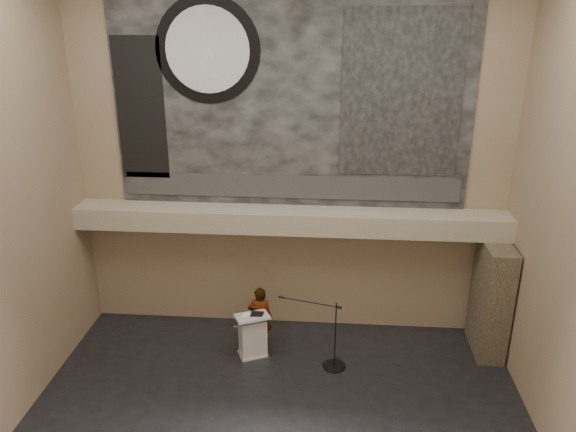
{
  "coord_description": "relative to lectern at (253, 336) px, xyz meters",
  "views": [
    {
      "loc": [
        0.93,
        -8.44,
        7.69
      ],
      "look_at": [
        0.0,
        3.2,
        3.2
      ],
      "focal_mm": 35.0,
      "sensor_mm": 36.0,
      "label": 1
    }
  ],
  "objects": [
    {
      "name": "banner",
      "position": [
        0.74,
        1.57,
        5.15
      ],
      "size": [
        8.0,
        0.05,
        5.0
      ],
      "primitive_type": "cube",
      "color": "black",
      "rests_on": "wall_back"
    },
    {
      "name": "papers",
      "position": [
        -0.12,
        -0.03,
        0.55
      ],
      "size": [
        0.21,
        0.28,
        0.0
      ],
      "primitive_type": "cube",
      "rotation": [
        0.0,
        0.0,
        -0.11
      ],
      "color": "white",
      "rests_on": "lectern"
    },
    {
      "name": "wall_front",
      "position": [
        0.74,
        -6.4,
        3.7
      ],
      "size": [
        10.0,
        0.02,
        8.5
      ],
      "primitive_type": "cube",
      "color": "#8B7158",
      "rests_on": "floor"
    },
    {
      "name": "wall_back",
      "position": [
        0.74,
        1.6,
        3.7
      ],
      "size": [
        10.0,
        0.02,
        8.5
      ],
      "primitive_type": "cube",
      "color": "#8B7158",
      "rests_on": "floor"
    },
    {
      "name": "banner_text_strip",
      "position": [
        0.74,
        1.53,
        3.1
      ],
      "size": [
        7.76,
        0.02,
        0.55
      ],
      "primitive_type": "cube",
      "color": "#2C2C2C",
      "rests_on": "banner"
    },
    {
      "name": "binder",
      "position": [
        0.11,
        0.01,
        0.56
      ],
      "size": [
        0.29,
        0.24,
        0.04
      ],
      "primitive_type": "cube",
      "rotation": [
        0.0,
        0.0,
        -0.07
      ],
      "color": "black",
      "rests_on": "lectern"
    },
    {
      "name": "stone_pier",
      "position": [
        5.39,
        0.75,
        0.8
      ],
      "size": [
        0.6,
        1.4,
        2.7
      ],
      "primitive_type": "cube",
      "color": "#3D3325",
      "rests_on": "floor"
    },
    {
      "name": "banner_brick_print",
      "position": [
        -2.66,
        1.53,
        4.85
      ],
      "size": [
        1.1,
        0.02,
        3.2
      ],
      "primitive_type": "cube",
      "color": "black",
      "rests_on": "banner"
    },
    {
      "name": "banner_building_print",
      "position": [
        3.14,
        1.53,
        5.25
      ],
      "size": [
        2.6,
        0.02,
        3.6
      ],
      "primitive_type": "cube",
      "color": "black",
      "rests_on": "banner"
    },
    {
      "name": "mic_stand",
      "position": [
        1.82,
        -0.22,
        -0.3
      ],
      "size": [
        1.55,
        0.61,
        1.63
      ],
      "rotation": [
        0.0,
        0.0,
        -0.26
      ],
      "color": "black",
      "rests_on": "floor"
    },
    {
      "name": "banner_clock_face",
      "position": [
        -1.06,
        1.51,
        6.15
      ],
      "size": [
        1.84,
        0.02,
        1.84
      ],
      "primitive_type": "cylinder",
      "rotation": [
        1.57,
        0.0,
        0.0
      ],
      "color": "silver",
      "rests_on": "banner"
    },
    {
      "name": "banner_clock_rim",
      "position": [
        -1.06,
        1.53,
        6.15
      ],
      "size": [
        2.3,
        0.02,
        2.3
      ],
      "primitive_type": "cylinder",
      "rotation": [
        1.57,
        0.0,
        0.0
      ],
      "color": "black",
      "rests_on": "banner"
    },
    {
      "name": "sprinkler_right",
      "position": [
        2.64,
        1.15,
        2.12
      ],
      "size": [
        0.04,
        0.04,
        0.06
      ],
      "primitive_type": "cylinder",
      "color": "#B2893D",
      "rests_on": "soffit"
    },
    {
      "name": "soffit",
      "position": [
        0.74,
        1.2,
        2.4
      ],
      "size": [
        10.0,
        0.8,
        0.5
      ],
      "primitive_type": "cube",
      "color": "gray",
      "rests_on": "wall_back"
    },
    {
      "name": "speaker_person",
      "position": [
        0.12,
        0.43,
        0.23
      ],
      "size": [
        0.57,
        0.38,
        1.56
      ],
      "primitive_type": "imported",
      "rotation": [
        0.0,
        0.0,
        3.15
      ],
      "color": "white",
      "rests_on": "floor"
    },
    {
      "name": "sprinkler_left",
      "position": [
        -0.86,
        1.15,
        2.12
      ],
      "size": [
        0.04,
        0.04,
        0.06
      ],
      "primitive_type": "cylinder",
      "color": "#B2893D",
      "rests_on": "soffit"
    },
    {
      "name": "lectern",
      "position": [
        0.0,
        0.0,
        0.0
      ],
      "size": [
        0.88,
        0.77,
        1.14
      ],
      "rotation": [
        0.0,
        0.0,
        0.41
      ],
      "color": "silver",
      "rests_on": "floor"
    }
  ]
}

